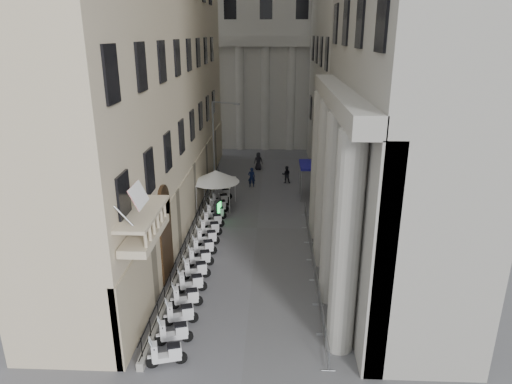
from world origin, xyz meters
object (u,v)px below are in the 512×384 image
(pedestrian_a, at_px, (252,177))
(scooter_0, at_px, (168,365))
(pedestrian_b, at_px, (286,175))
(security_tent, at_px, (215,176))
(info_kiosk, at_px, (218,210))
(street_lamp, at_px, (217,139))

(pedestrian_a, bearing_deg, scooter_0, 82.83)
(scooter_0, relative_size, pedestrian_a, 0.81)
(pedestrian_b, bearing_deg, pedestrian_a, 20.67)
(security_tent, height_order, pedestrian_b, security_tent)
(info_kiosk, bearing_deg, scooter_0, -70.40)
(security_tent, xyz_separation_m, pedestrian_b, (5.92, 6.38, -1.75))
(scooter_0, bearing_deg, security_tent, -14.49)
(scooter_0, relative_size, pedestrian_b, 0.91)
(scooter_0, distance_m, info_kiosk, 16.07)
(security_tent, bearing_deg, pedestrian_b, 47.14)
(pedestrian_b, bearing_deg, street_lamp, 21.40)
(street_lamp, distance_m, pedestrian_a, 5.04)
(security_tent, xyz_separation_m, street_lamp, (-0.25, 3.69, 2.20))
(info_kiosk, relative_size, pedestrian_a, 0.89)
(scooter_0, relative_size, security_tent, 0.40)
(security_tent, distance_m, pedestrian_b, 8.88)
(info_kiosk, bearing_deg, street_lamp, 117.55)
(pedestrian_a, bearing_deg, pedestrian_b, -158.82)
(info_kiosk, xyz_separation_m, pedestrian_a, (2.12, 8.07, 0.09))
(street_lamp, bearing_deg, scooter_0, -66.35)
(street_lamp, relative_size, info_kiosk, 4.88)
(security_tent, relative_size, street_lamp, 0.47)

